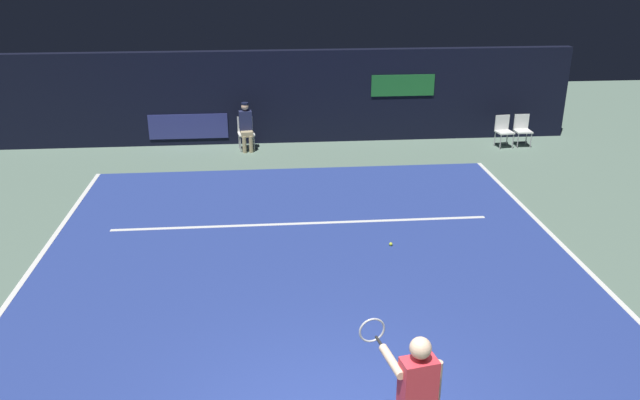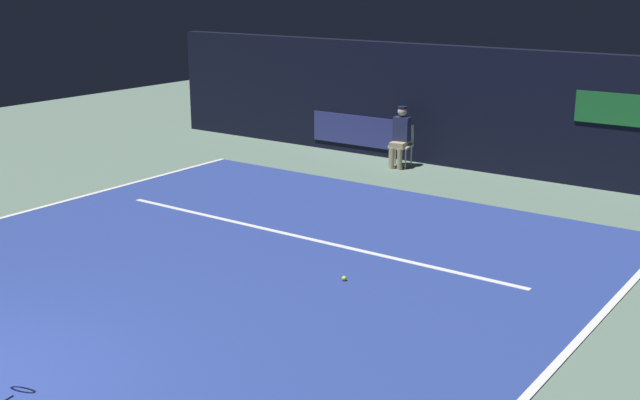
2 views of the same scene
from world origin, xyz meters
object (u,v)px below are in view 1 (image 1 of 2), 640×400
object	(u,v)px
line_judge_on_chair	(246,126)
tennis_ball	(391,244)
courtside_chair_far	(522,128)
courtside_chair_near	(504,129)
tennis_player	(415,399)

from	to	relation	value
line_judge_on_chair	tennis_ball	bearing A→B (deg)	-66.17
courtside_chair_far	courtside_chair_near	bearing A→B (deg)	-174.84
tennis_player	line_judge_on_chair	bearing A→B (deg)	99.37
tennis_player	courtside_chair_near	size ratio (longest dim) A/B	1.97
tennis_player	courtside_chair_far	distance (m)	12.95
line_judge_on_chair	courtside_chair_near	bearing A→B (deg)	-2.51
tennis_player	tennis_ball	bearing A→B (deg)	81.19
tennis_player	courtside_chair_near	world-z (taller)	tennis_player
line_judge_on_chair	tennis_ball	distance (m)	6.98
tennis_ball	tennis_player	bearing A→B (deg)	-98.81
line_judge_on_chair	courtside_chair_far	bearing A→B (deg)	-1.95
line_judge_on_chair	tennis_player	bearing A→B (deg)	-80.63
tennis_player	courtside_chair_near	distance (m)	12.67
line_judge_on_chair	courtside_chair_far	world-z (taller)	line_judge_on_chair
courtside_chair_near	tennis_ball	bearing A→B (deg)	-125.69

